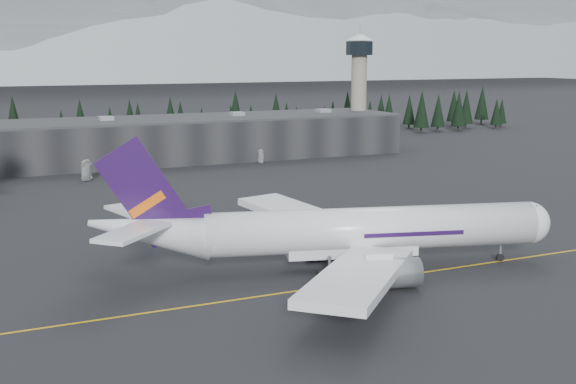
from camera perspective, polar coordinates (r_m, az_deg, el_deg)
name	(u,v)px	position (r m, az deg, el deg)	size (l,w,h in m)	color
ground	(346,279)	(102.73, 4.63, -6.85)	(1400.00, 1400.00, 0.00)	black
taxiline	(353,283)	(101.07, 5.18, -7.15)	(400.00, 0.40, 0.02)	gold
terminal	(142,140)	(217.29, -11.50, 4.02)	(160.00, 30.00, 12.60)	black
control_tower	(359,78)	(246.39, 5.64, 8.95)	(10.00, 10.00, 37.70)	gray
treeline	(116,125)	(253.19, -13.40, 5.15)	(360.00, 20.00, 15.00)	black
jet_main	(332,232)	(105.45, 3.51, -3.14)	(67.54, 61.47, 20.26)	white
gse_vehicle_a	(86,178)	(187.03, -15.64, 1.06)	(2.53, 5.49, 1.53)	#B8B8BA
gse_vehicle_b	(261,161)	(210.52, -2.13, 2.48)	(1.67, 4.15, 1.41)	silver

